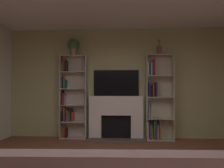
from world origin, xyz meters
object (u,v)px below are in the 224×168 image
Objects in this scene: vase_with_flowers at (159,50)px; tv at (116,83)px; fireplace at (116,116)px; potted_plant at (74,46)px; bookshelf_left at (71,99)px; bookshelf_right at (156,100)px.

tv is at bearing 173.78° from vase_with_flowers.
fireplace is at bearing -90.00° from tv.
fireplace is at bearing 2.46° from potted_plant.
bookshelf_left is 2.61m from vase_with_flowers.
bookshelf_right is (1.02, -0.10, -0.44)m from tv.
fireplace is at bearing -0.21° from bookshelf_left.
fireplace is 1.27× the size of tv.
bookshelf_left is at bearing -176.70° from tv.
bookshelf_left is at bearing 179.79° from fireplace.
bookshelf_left is 5.17× the size of vase_with_flowers.
vase_with_flowers is (2.22, -0.00, -0.13)m from potted_plant.
potted_plant reaches higher than bookshelf_left.
vase_with_flowers is at bearing -6.22° from tv.
bookshelf_left is at bearing 179.27° from bookshelf_right.
potted_plant is (-2.13, -0.02, 1.41)m from bookshelf_right.
bookshelf_left is 4.86× the size of potted_plant.
fireplace is 0.87m from tv.
fireplace is 2.15m from potted_plant.
vase_with_flowers is at bearing -2.50° from fireplace.
tv is at bearing 90.00° from fireplace.
potted_plant is at bearing -35.55° from bookshelf_left.
potted_plant is at bearing 179.98° from vase_with_flowers.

